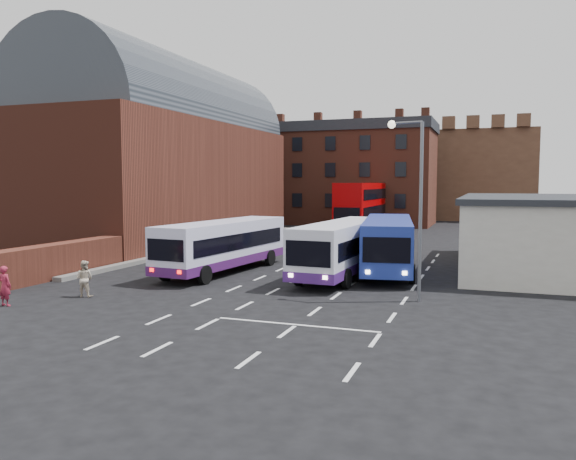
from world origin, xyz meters
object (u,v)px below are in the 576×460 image
(bus_blue, at_px, (388,241))
(pedestrian_red, at_px, (5,286))
(street_lamp, at_px, (415,192))
(bus_red_double, at_px, (362,206))
(pedestrian_beige, at_px, (84,279))
(bus_white_inbound, at_px, (344,244))
(bus_white_outbound, at_px, (224,242))

(bus_blue, bearing_deg, pedestrian_red, 37.69)
(street_lamp, bearing_deg, pedestrian_red, -156.91)
(bus_red_double, xyz_separation_m, street_lamp, (9.47, -33.26, 1.95))
(bus_blue, bearing_deg, bus_red_double, -83.59)
(pedestrian_beige, bearing_deg, bus_white_inbound, -145.48)
(pedestrian_red, bearing_deg, bus_blue, -130.85)
(street_lamp, bearing_deg, bus_white_outbound, 158.73)
(bus_white_inbound, relative_size, bus_blue, 0.96)
(street_lamp, bearing_deg, bus_white_inbound, 130.08)
(bus_white_inbound, relative_size, pedestrian_red, 6.54)
(street_lamp, bearing_deg, bus_red_double, 105.90)
(bus_white_inbound, distance_m, bus_red_double, 28.59)
(bus_white_outbound, distance_m, pedestrian_red, 11.83)
(pedestrian_red, bearing_deg, street_lamp, -154.43)
(bus_white_outbound, height_order, bus_blue, bus_blue)
(street_lamp, height_order, pedestrian_beige, street_lamp)
(pedestrian_red, bearing_deg, bus_white_outbound, -110.00)
(bus_white_inbound, height_order, pedestrian_beige, bus_white_inbound)
(street_lamp, relative_size, pedestrian_beige, 4.75)
(bus_red_double, bearing_deg, pedestrian_beige, 84.16)
(bus_white_outbound, xyz_separation_m, pedestrian_beige, (-2.72, -8.29, -0.89))
(bus_white_inbound, xyz_separation_m, bus_blue, (1.99, 2.21, 0.05))
(pedestrian_red, relative_size, pedestrian_beige, 1.03)
(bus_white_inbound, height_order, bus_blue, bus_blue)
(bus_white_outbound, height_order, pedestrian_red, bus_white_outbound)
(bus_white_outbound, bearing_deg, bus_red_double, 92.51)
(bus_red_double, bearing_deg, street_lamp, 106.58)
(bus_white_inbound, bearing_deg, bus_red_double, -76.54)
(bus_blue, distance_m, pedestrian_red, 19.23)
(bus_white_outbound, relative_size, bus_red_double, 0.85)
(bus_blue, distance_m, street_lamp, 8.23)
(bus_blue, relative_size, pedestrian_beige, 6.98)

